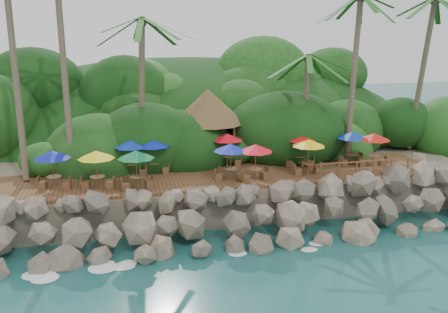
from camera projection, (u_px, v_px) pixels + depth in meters
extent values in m
plane|color=#19514F|center=(252.00, 255.00, 23.54)|extent=(140.00, 140.00, 0.00)
cube|color=gray|center=(196.00, 154.00, 38.37)|extent=(32.00, 25.20, 2.10)
ellipsoid|color=#143811|center=(182.00, 146.00, 45.71)|extent=(44.80, 28.00, 15.40)
cube|color=brown|center=(224.00, 176.00, 28.65)|extent=(26.00, 5.00, 0.20)
ellipsoid|color=white|center=(58.00, 271.00, 21.86)|extent=(1.20, 0.80, 0.06)
ellipsoid|color=white|center=(126.00, 264.00, 22.51)|extent=(1.20, 0.80, 0.06)
ellipsoid|color=white|center=(190.00, 258.00, 23.16)|extent=(1.20, 0.80, 0.06)
ellipsoid|color=white|center=(250.00, 251.00, 23.82)|extent=(1.20, 0.80, 0.06)
ellipsoid|color=white|center=(307.00, 246.00, 24.47)|extent=(1.20, 0.80, 0.06)
ellipsoid|color=white|center=(362.00, 240.00, 25.12)|extent=(1.20, 0.80, 0.06)
ellipsoid|color=white|center=(413.00, 235.00, 25.78)|extent=(1.20, 0.80, 0.06)
cylinder|color=brown|center=(15.00, 73.00, 26.79)|extent=(0.77, 2.60, 11.79)
cylinder|color=brown|center=(64.00, 68.00, 27.52)|extent=(0.60, 2.66, 12.22)
cylinder|color=brown|center=(142.00, 95.00, 29.47)|extent=(0.85, 0.91, 8.92)
ellipsoid|color=#23601E|center=(139.00, 18.00, 28.35)|extent=(6.00, 6.00, 2.40)
cylinder|color=brown|center=(306.00, 108.00, 31.42)|extent=(0.64, 0.98, 6.73)
ellipsoid|color=#23601E|center=(308.00, 55.00, 30.58)|extent=(6.00, 6.00, 2.40)
cylinder|color=brown|center=(354.00, 78.00, 31.22)|extent=(1.56, 2.02, 10.37)
cylinder|color=brown|center=(421.00, 77.00, 33.26)|extent=(0.43, 1.58, 10.25)
cylinder|color=brown|center=(191.00, 147.00, 30.32)|extent=(0.16, 0.16, 2.40)
cylinder|color=brown|center=(234.00, 144.00, 30.93)|extent=(0.16, 0.16, 2.40)
cylinder|color=brown|center=(184.00, 137.00, 32.97)|extent=(0.16, 0.16, 2.40)
cylinder|color=brown|center=(224.00, 135.00, 33.58)|extent=(0.16, 0.16, 2.40)
cone|color=brown|center=(208.00, 106.00, 31.37)|extent=(4.80, 4.80, 2.20)
cylinder|color=brown|center=(300.00, 161.00, 30.18)|extent=(0.07, 0.07, 0.69)
cylinder|color=brown|center=(300.00, 156.00, 30.09)|extent=(0.78, 0.78, 0.05)
cylinder|color=brown|center=(300.00, 151.00, 30.01)|extent=(0.05, 0.05, 2.05)
cone|color=red|center=(301.00, 137.00, 29.78)|extent=(1.96, 1.96, 0.42)
cube|color=brown|center=(289.00, 164.00, 30.19)|extent=(0.46, 0.46, 0.43)
cube|color=brown|center=(310.00, 163.00, 30.23)|extent=(0.46, 0.46, 0.43)
cylinder|color=brown|center=(55.00, 183.00, 25.91)|extent=(0.07, 0.07, 0.69)
cylinder|color=brown|center=(54.00, 177.00, 25.82)|extent=(0.78, 0.78, 0.05)
cylinder|color=brown|center=(54.00, 171.00, 25.74)|extent=(0.05, 0.05, 2.05)
cone|color=#0C159C|center=(52.00, 155.00, 25.51)|extent=(1.96, 1.96, 0.42)
cube|color=brown|center=(43.00, 185.00, 25.94)|extent=(0.47, 0.47, 0.43)
cube|color=brown|center=(67.00, 185.00, 25.94)|extent=(0.47, 0.47, 0.43)
cylinder|color=brown|center=(372.00, 161.00, 30.21)|extent=(0.07, 0.07, 0.69)
cylinder|color=brown|center=(373.00, 156.00, 30.12)|extent=(0.78, 0.78, 0.05)
cylinder|color=brown|center=(373.00, 151.00, 30.04)|extent=(0.05, 0.05, 2.05)
cone|color=red|center=(374.00, 137.00, 29.82)|extent=(1.96, 1.96, 0.42)
cube|color=brown|center=(362.00, 164.00, 30.19)|extent=(0.44, 0.44, 0.43)
cube|color=brown|center=(382.00, 163.00, 30.29)|extent=(0.44, 0.44, 0.43)
cylinder|color=brown|center=(308.00, 169.00, 28.59)|extent=(0.07, 0.07, 0.69)
cylinder|color=brown|center=(308.00, 163.00, 28.50)|extent=(0.78, 0.78, 0.05)
cylinder|color=brown|center=(308.00, 158.00, 28.42)|extent=(0.05, 0.05, 2.05)
cone|color=yellow|center=(309.00, 143.00, 28.20)|extent=(1.96, 1.96, 0.42)
cube|color=brown|center=(297.00, 172.00, 28.46)|extent=(0.41, 0.41, 0.43)
cube|color=brown|center=(318.00, 170.00, 28.79)|extent=(0.41, 0.41, 0.43)
cylinder|color=brown|center=(137.00, 183.00, 25.91)|extent=(0.07, 0.07, 0.69)
cylinder|color=brown|center=(137.00, 177.00, 25.82)|extent=(0.78, 0.78, 0.05)
cylinder|color=brown|center=(137.00, 171.00, 25.74)|extent=(0.05, 0.05, 2.05)
cone|color=#0B6834|center=(136.00, 155.00, 25.52)|extent=(1.96, 1.96, 0.42)
cube|color=brown|center=(125.00, 187.00, 25.68)|extent=(0.46, 0.46, 0.43)
cube|color=brown|center=(149.00, 184.00, 26.21)|extent=(0.46, 0.46, 0.43)
cylinder|color=brown|center=(255.00, 175.00, 27.34)|extent=(0.07, 0.07, 0.69)
cylinder|color=brown|center=(255.00, 169.00, 27.25)|extent=(0.78, 0.78, 0.05)
cylinder|color=brown|center=(255.00, 163.00, 27.17)|extent=(0.05, 0.05, 2.05)
cone|color=red|center=(256.00, 148.00, 26.95)|extent=(1.96, 1.96, 0.42)
cube|color=brown|center=(246.00, 179.00, 27.03)|extent=(0.50, 0.50, 0.43)
cube|color=brown|center=(264.00, 175.00, 27.72)|extent=(0.50, 0.50, 0.43)
cylinder|color=brown|center=(154.00, 169.00, 28.61)|extent=(0.07, 0.07, 0.69)
cylinder|color=brown|center=(154.00, 163.00, 28.53)|extent=(0.78, 0.78, 0.05)
cylinder|color=brown|center=(154.00, 157.00, 28.44)|extent=(0.05, 0.05, 2.05)
cone|color=#0D1FB1|center=(153.00, 143.00, 28.22)|extent=(1.96, 1.96, 0.42)
cube|color=brown|center=(143.00, 172.00, 28.46)|extent=(0.42, 0.42, 0.43)
cube|color=brown|center=(165.00, 170.00, 28.83)|extent=(0.42, 0.42, 0.43)
cylinder|color=brown|center=(351.00, 159.00, 30.68)|extent=(0.07, 0.07, 0.69)
cylinder|color=brown|center=(351.00, 154.00, 30.59)|extent=(0.78, 0.78, 0.05)
cylinder|color=brown|center=(352.00, 149.00, 30.51)|extent=(0.05, 0.05, 2.05)
cone|color=#0B2D9B|center=(352.00, 135.00, 30.28)|extent=(1.96, 1.96, 0.42)
cube|color=brown|center=(343.00, 163.00, 30.39)|extent=(0.49, 0.49, 0.43)
cube|color=brown|center=(358.00, 160.00, 31.03)|extent=(0.49, 0.49, 0.43)
cylinder|color=brown|center=(132.00, 170.00, 28.42)|extent=(0.07, 0.07, 0.69)
cylinder|color=brown|center=(132.00, 164.00, 28.33)|extent=(0.78, 0.78, 0.05)
cylinder|color=brown|center=(132.00, 158.00, 28.25)|extent=(0.05, 0.05, 2.05)
cone|color=#0C2EA8|center=(131.00, 143.00, 28.02)|extent=(1.96, 1.96, 0.42)
cube|color=brown|center=(122.00, 171.00, 28.52)|extent=(0.50, 0.50, 0.43)
cube|color=brown|center=(143.00, 172.00, 28.38)|extent=(0.50, 0.50, 0.43)
cylinder|color=brown|center=(230.00, 174.00, 27.46)|extent=(0.07, 0.07, 0.69)
cylinder|color=brown|center=(230.00, 168.00, 27.37)|extent=(0.78, 0.78, 0.05)
cylinder|color=brown|center=(230.00, 163.00, 27.29)|extent=(0.05, 0.05, 2.05)
cone|color=#0D1EAD|center=(230.00, 147.00, 27.07)|extent=(1.96, 1.96, 0.42)
cube|color=brown|center=(219.00, 177.00, 27.50)|extent=(0.47, 0.47, 0.43)
cube|color=brown|center=(242.00, 177.00, 27.48)|extent=(0.47, 0.47, 0.43)
cylinder|color=brown|center=(227.00, 161.00, 30.17)|extent=(0.07, 0.07, 0.69)
cylinder|color=brown|center=(227.00, 156.00, 30.08)|extent=(0.78, 0.78, 0.05)
cylinder|color=brown|center=(227.00, 151.00, 30.00)|extent=(0.05, 0.05, 2.05)
cone|color=red|center=(227.00, 137.00, 29.78)|extent=(1.96, 1.96, 0.42)
cube|color=brown|center=(217.00, 164.00, 30.08)|extent=(0.40, 0.40, 0.43)
cube|color=brown|center=(237.00, 163.00, 30.33)|extent=(0.40, 0.40, 0.43)
cylinder|color=brown|center=(98.00, 183.00, 25.89)|extent=(0.07, 0.07, 0.69)
cylinder|color=brown|center=(98.00, 177.00, 25.80)|extent=(0.78, 0.78, 0.05)
cylinder|color=brown|center=(97.00, 171.00, 25.72)|extent=(0.05, 0.05, 2.05)
cone|color=yellow|center=(96.00, 155.00, 25.50)|extent=(1.96, 1.96, 0.42)
cube|color=brown|center=(86.00, 185.00, 25.92)|extent=(0.47, 0.47, 0.43)
cube|color=brown|center=(110.00, 185.00, 25.92)|extent=(0.47, 0.47, 0.43)
cylinder|color=brown|center=(321.00, 172.00, 27.38)|extent=(0.10, 0.10, 1.00)
cylinder|color=brown|center=(339.00, 171.00, 27.62)|extent=(0.10, 0.10, 1.00)
cylinder|color=brown|center=(356.00, 169.00, 27.86)|extent=(0.10, 0.10, 1.00)
cylinder|color=brown|center=(374.00, 168.00, 28.10)|extent=(0.10, 0.10, 1.00)
cylinder|color=brown|center=(391.00, 167.00, 28.34)|extent=(0.10, 0.10, 1.00)
cylinder|color=brown|center=(408.00, 166.00, 28.58)|extent=(0.10, 0.10, 1.00)
cube|color=brown|center=(366.00, 161.00, 27.87)|extent=(6.10, 0.06, 0.06)
cube|color=brown|center=(365.00, 168.00, 27.97)|extent=(6.10, 0.06, 0.06)
imported|color=silver|center=(305.00, 152.00, 30.15)|extent=(0.75, 0.62, 1.78)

